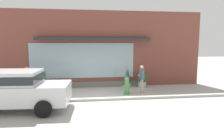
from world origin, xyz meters
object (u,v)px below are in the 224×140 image
Objects in this scene: parked_car_silver at (13,88)px; potted_plant_window_left at (61,84)px; potted_plant_doorstep at (142,80)px; potted_plant_corner_tall at (128,78)px; potted_plant_low_front at (13,85)px; fire_hydrant at (127,85)px; pedestrian_with_handbag at (142,77)px; potted_plant_trailing_edge at (45,80)px; pedestrian_passerby at (27,81)px.

potted_plant_window_left is (1.46, 3.89, -0.63)m from parked_car_silver.
potted_plant_corner_tall is at bearing 158.01° from potted_plant_doorstep.
parked_car_silver is 3.96m from potted_plant_low_front.
parked_car_silver is at bearing -144.67° from potted_plant_corner_tall.
fire_hydrant is 0.98m from pedestrian_with_handbag.
pedestrian_with_handbag is at bearing -107.30° from potted_plant_doorstep.
fire_hydrant is 4.16m from potted_plant_window_left.
potted_plant_doorstep is 0.77× the size of potted_plant_corner_tall.
pedestrian_with_handbag is (0.88, 0.19, 0.39)m from fire_hydrant.
potted_plant_corner_tall reaches higher than potted_plant_low_front.
pedestrian_with_handbag reaches higher than potted_plant_window_left.
pedestrian_passerby is at bearing -106.35° from potted_plant_trailing_edge.
potted_plant_corner_tall reaches higher than potted_plant_window_left.
potted_plant_trailing_edge reaches higher than potted_plant_corner_tall.
pedestrian_passerby is (-5.96, -0.42, 0.03)m from pedestrian_with_handbag.
fire_hydrant is 5.10m from pedestrian_passerby.
potted_plant_window_left is at bearing 153.50° from fire_hydrant.
pedestrian_with_handbag is 1.21× the size of potted_plant_trailing_edge.
potted_plant_window_left is at bearing 177.64° from potted_plant_doorstep.
potted_plant_trailing_edge is (0.62, 3.58, -0.33)m from parked_car_silver.
potted_plant_trailing_edge is (-5.89, -0.09, 0.12)m from potted_plant_doorstep.
pedestrian_with_handbag is 1.72× the size of potted_plant_doorstep.
potted_plant_low_front is 1.18× the size of potted_plant_window_left.
pedestrian_with_handbag is 2.26× the size of potted_plant_low_front.
potted_plant_window_left is (-4.21, -0.13, -0.26)m from potted_plant_corner_tall.
pedestrian_passerby reaches higher than pedestrian_with_handbag.
potted_plant_doorstep is 0.91m from potted_plant_corner_tall.
pedestrian_with_handbag reaches higher than fire_hydrant.
potted_plant_trailing_edge reaches higher than potted_plant_window_left.
fire_hydrant is at bearing 102.21° from pedestrian_with_handbag.
potted_plant_trailing_edge is at bearing 76.07° from pedestrian_with_handbag.
potted_plant_low_front is at bearing 0.06° from pedestrian_passerby.
potted_plant_doorstep reaches higher than potted_plant_low_front.
potted_plant_doorstep is 1.32× the size of potted_plant_low_front.
fire_hydrant is 0.62× the size of pedestrian_passerby.
potted_plant_doorstep is at bearing -17.15° from pedestrian_with_handbag.
fire_hydrant reaches higher than potted_plant_doorstep.
fire_hydrant is at bearing -103.88° from potted_plant_corner_tall.
pedestrian_passerby is 1.89m from potted_plant_trailing_edge.
potted_plant_low_front is (-1.31, 1.92, -0.58)m from pedestrian_passerby.
pedestrian_with_handbag reaches higher than potted_plant_corner_tall.
parked_car_silver is (-5.18, -2.03, 0.44)m from fire_hydrant.
pedestrian_with_handbag is at bearing -11.64° from potted_plant_low_front.
pedestrian_with_handbag is 1.33× the size of potted_plant_corner_tall.
pedestrian_with_handbag reaches higher than potted_plant_low_front.
potted_plant_trailing_edge is (0.52, 1.79, -0.32)m from pedestrian_passerby.
parked_car_silver reaches higher than potted_plant_corner_tall.
potted_plant_low_front is at bearing 175.80° from potted_plant_trailing_edge.
potted_plant_doorstep is 5.89m from potted_plant_trailing_edge.
potted_plant_low_front reaches higher than potted_plant_window_left.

